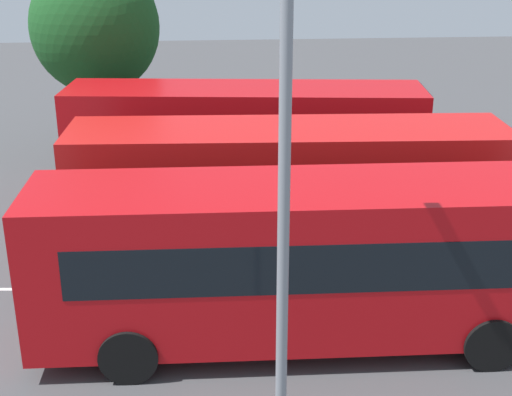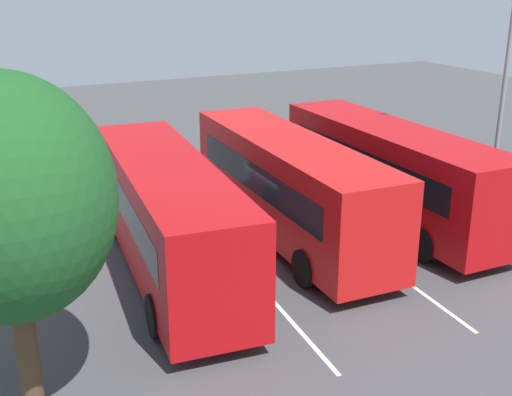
{
  "view_description": "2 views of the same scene",
  "coord_description": "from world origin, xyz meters",
  "px_view_note": "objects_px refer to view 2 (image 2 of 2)",
  "views": [
    {
      "loc": [
        -1.7,
        -16.65,
        8.01
      ],
      "look_at": [
        -0.44,
        -0.97,
        1.87
      ],
      "focal_mm": 50.43,
      "sensor_mm": 36.0,
      "label": 1
    },
    {
      "loc": [
        -17.06,
        9.55,
        8.39
      ],
      "look_at": [
        0.7,
        0.8,
        1.46
      ],
      "focal_mm": 45.26,
      "sensor_mm": 36.0,
      "label": 2
    }
  ],
  "objects_px": {
    "bus_center_right": "(167,213)",
    "bus_far_left": "(390,170)",
    "pedestrian": "(255,149)",
    "bus_center_left": "(288,184)",
    "depot_tree": "(7,199)",
    "street_lamp": "(499,86)"
  },
  "relations": [
    {
      "from": "bus_center_right",
      "to": "bus_far_left",
      "type": "bearing_deg",
      "value": -79.76
    },
    {
      "from": "bus_far_left",
      "to": "pedestrian",
      "type": "height_order",
      "value": "bus_far_left"
    },
    {
      "from": "pedestrian",
      "to": "bus_center_left",
      "type": "bearing_deg",
      "value": -55.22
    },
    {
      "from": "bus_center_left",
      "to": "depot_tree",
      "type": "relative_size",
      "value": 1.56
    },
    {
      "from": "bus_center_left",
      "to": "pedestrian",
      "type": "distance_m",
      "value": 7.56
    },
    {
      "from": "pedestrian",
      "to": "depot_tree",
      "type": "distance_m",
      "value": 17.4
    },
    {
      "from": "bus_center_left",
      "to": "depot_tree",
      "type": "distance_m",
      "value": 10.93
    },
    {
      "from": "bus_center_left",
      "to": "pedestrian",
      "type": "height_order",
      "value": "bus_center_left"
    },
    {
      "from": "bus_center_left",
      "to": "pedestrian",
      "type": "bearing_deg",
      "value": -15.37
    },
    {
      "from": "bus_center_left",
      "to": "street_lamp",
      "type": "distance_m",
      "value": 8.29
    },
    {
      "from": "bus_far_left",
      "to": "street_lamp",
      "type": "relative_size",
      "value": 1.31
    },
    {
      "from": "bus_center_left",
      "to": "street_lamp",
      "type": "xyz_separation_m",
      "value": [
        -1.08,
        -7.72,
        2.81
      ]
    },
    {
      "from": "bus_far_left",
      "to": "bus_center_left",
      "type": "relative_size",
      "value": 1.0
    },
    {
      "from": "depot_tree",
      "to": "bus_center_right",
      "type": "bearing_deg",
      "value": -43.28
    },
    {
      "from": "street_lamp",
      "to": "depot_tree",
      "type": "bearing_deg",
      "value": 19.91
    },
    {
      "from": "bus_far_left",
      "to": "bus_center_left",
      "type": "xyz_separation_m",
      "value": [
        0.12,
        4.0,
        0.0
      ]
    },
    {
      "from": "street_lamp",
      "to": "depot_tree",
      "type": "distance_m",
      "value": 17.31
    },
    {
      "from": "bus_center_right",
      "to": "street_lamp",
      "type": "xyz_separation_m",
      "value": [
        -0.31,
        -12.12,
        2.81
      ]
    },
    {
      "from": "bus_center_left",
      "to": "depot_tree",
      "type": "height_order",
      "value": "depot_tree"
    },
    {
      "from": "depot_tree",
      "to": "pedestrian",
      "type": "bearing_deg",
      "value": -41.47
    },
    {
      "from": "bus_far_left",
      "to": "bus_center_left",
      "type": "height_order",
      "value": "same"
    },
    {
      "from": "bus_far_left",
      "to": "street_lamp",
      "type": "distance_m",
      "value": 4.76
    }
  ]
}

